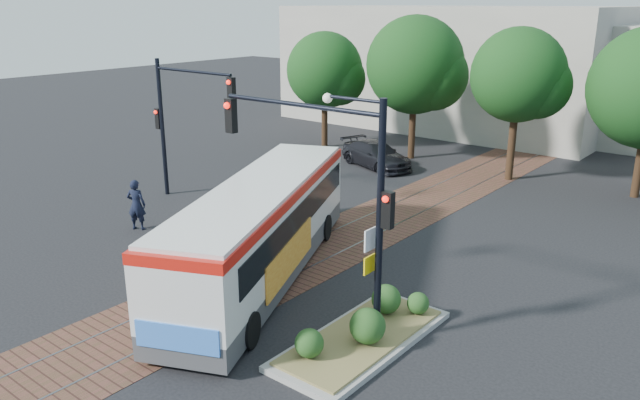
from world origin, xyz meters
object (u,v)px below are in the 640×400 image
(city_bus, at_px, (262,225))
(signal_pole_left, at_px, (177,111))
(signal_pole_main, at_px, (339,177))
(traffic_island, at_px, (365,330))
(officer, at_px, (136,205))
(parked_car, at_px, (376,155))

(city_bus, height_order, signal_pole_left, signal_pole_left)
(signal_pole_main, xyz_separation_m, signal_pole_left, (-12.23, 4.80, -0.29))
(traffic_island, distance_m, signal_pole_left, 14.50)
(city_bus, xyz_separation_m, signal_pole_main, (3.83, -1.16, 2.46))
(signal_pole_left, xyz_separation_m, officer, (1.73, -3.57, -2.89))
(signal_pole_main, xyz_separation_m, parked_car, (-8.76, 14.74, -3.50))
(traffic_island, xyz_separation_m, parked_car, (-9.72, 14.83, 0.33))
(city_bus, height_order, signal_pole_main, signal_pole_main)
(traffic_island, bearing_deg, officer, 173.42)
(signal_pole_main, height_order, officer, signal_pole_main)
(city_bus, xyz_separation_m, signal_pole_left, (-8.40, 3.64, 2.17))
(city_bus, bearing_deg, officer, 155.07)
(parked_car, bearing_deg, signal_pole_main, -130.10)
(traffic_island, xyz_separation_m, signal_pole_main, (-0.96, 0.09, 3.83))
(officer, bearing_deg, signal_pole_main, 144.07)
(officer, distance_m, parked_car, 13.63)
(officer, bearing_deg, city_bus, 150.14)
(city_bus, bearing_deg, signal_pole_left, 132.23)
(city_bus, relative_size, officer, 5.78)
(city_bus, bearing_deg, signal_pole_main, -41.15)
(traffic_island, distance_m, signal_pole_main, 3.95)
(parked_car, bearing_deg, signal_pole_left, 179.94)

